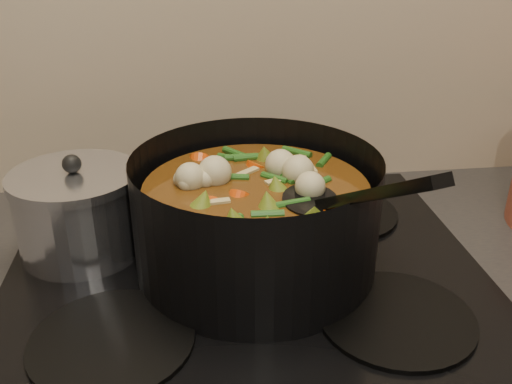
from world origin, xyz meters
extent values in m
cube|color=black|center=(0.00, 1.93, 0.89)|extent=(2.64, 0.64, 0.05)
cube|color=black|center=(0.00, 1.93, 0.92)|extent=(0.62, 0.54, 0.02)
cylinder|color=black|center=(-0.16, 1.80, 0.93)|extent=(0.18, 0.18, 0.01)
cylinder|color=black|center=(0.16, 1.80, 0.93)|extent=(0.18, 0.18, 0.01)
cylinder|color=black|center=(-0.16, 2.06, 0.93)|extent=(0.18, 0.18, 0.01)
cylinder|color=black|center=(0.16, 2.06, 0.93)|extent=(0.18, 0.18, 0.01)
cylinder|color=black|center=(0.01, 1.93, 1.01)|extent=(0.34, 0.34, 0.15)
cylinder|color=black|center=(0.01, 1.93, 0.94)|extent=(0.30, 0.30, 0.01)
cylinder|color=#53330E|center=(0.01, 1.93, 0.99)|extent=(0.28, 0.28, 0.11)
cylinder|color=red|center=(0.06, 1.93, 1.04)|extent=(0.03, 0.03, 0.03)
cylinder|color=red|center=(0.05, 1.99, 1.04)|extent=(0.04, 0.04, 0.03)
cylinder|color=red|center=(-0.03, 2.03, 1.04)|extent=(0.04, 0.04, 0.03)
cylinder|color=red|center=(-0.04, 1.94, 1.04)|extent=(0.03, 0.04, 0.03)
cylinder|color=red|center=(-0.05, 1.86, 1.04)|extent=(0.04, 0.04, 0.03)
cylinder|color=red|center=(0.03, 1.89, 1.04)|extent=(0.04, 0.04, 0.03)
cylinder|color=red|center=(0.08, 1.91, 1.04)|extent=(0.04, 0.04, 0.03)
cylinder|color=red|center=(0.10, 2.00, 1.04)|extent=(0.04, 0.03, 0.03)
cylinder|color=red|center=(0.01, 1.99, 1.04)|extent=(0.04, 0.04, 0.03)
cylinder|color=red|center=(-0.07, 1.97, 1.04)|extent=(0.04, 0.04, 0.03)
sphere|color=#BFB486|center=(0.08, 1.93, 1.06)|extent=(0.04, 0.04, 0.04)
sphere|color=#BFB486|center=(0.01, 2.00, 1.06)|extent=(0.04, 0.04, 0.04)
sphere|color=#BFB486|center=(-0.05, 1.92, 1.06)|extent=(0.04, 0.04, 0.04)
sphere|color=#BFB486|center=(0.02, 1.87, 1.06)|extent=(0.04, 0.04, 0.04)
sphere|color=#BFB486|center=(0.08, 1.95, 1.06)|extent=(0.04, 0.04, 0.04)
cone|color=olive|center=(-0.06, 1.88, 1.05)|extent=(0.04, 0.04, 0.04)
cone|color=olive|center=(0.05, 1.85, 1.05)|extent=(0.04, 0.04, 0.04)
cone|color=olive|center=(0.10, 1.94, 1.05)|extent=(0.04, 0.04, 0.04)
cone|color=olive|center=(0.04, 2.02, 1.05)|extent=(0.04, 0.04, 0.04)
cone|color=olive|center=(-0.06, 1.98, 1.05)|extent=(0.04, 0.04, 0.04)
cone|color=olive|center=(-0.05, 1.87, 1.05)|extent=(0.04, 0.04, 0.04)
cone|color=olive|center=(0.05, 1.85, 1.05)|extent=(0.04, 0.04, 0.04)
cylinder|color=#22591A|center=(0.05, 1.97, 1.05)|extent=(0.01, 0.04, 0.01)
cylinder|color=#22591A|center=(0.00, 2.04, 1.05)|extent=(0.04, 0.03, 0.01)
cylinder|color=#22591A|center=(-0.06, 1.98, 1.05)|extent=(0.04, 0.02, 0.01)
cylinder|color=#22591A|center=(-0.05, 1.91, 1.05)|extent=(0.03, 0.04, 0.01)
cylinder|color=#22591A|center=(-0.01, 1.89, 1.05)|extent=(0.03, 0.04, 0.01)
cylinder|color=#22591A|center=(0.06, 1.83, 1.05)|extent=(0.04, 0.02, 0.01)
cylinder|color=#22591A|center=(0.10, 1.91, 1.05)|extent=(0.04, 0.03, 0.01)
cylinder|color=#22591A|center=(0.07, 1.97, 1.05)|extent=(0.01, 0.04, 0.01)
cylinder|color=#22591A|center=(0.02, 1.98, 1.05)|extent=(0.04, 0.03, 0.01)
cylinder|color=#22591A|center=(-0.05, 2.01, 1.05)|extent=(0.04, 0.02, 0.01)
cylinder|color=#22591A|center=(-0.07, 1.94, 1.05)|extent=(0.03, 0.04, 0.01)
cylinder|color=#22591A|center=(-0.03, 1.88, 1.05)|extent=(0.03, 0.04, 0.01)
cylinder|color=#22591A|center=(0.02, 1.88, 1.05)|extent=(0.04, 0.02, 0.01)
cube|color=tan|center=(-0.06, 1.92, 1.05)|extent=(0.05, 0.01, 0.00)
cube|color=tan|center=(0.03, 1.86, 1.05)|extent=(0.02, 0.05, 0.00)
cube|color=tan|center=(0.09, 1.95, 1.05)|extent=(0.04, 0.03, 0.00)
cube|color=tan|center=(-0.01, 2.01, 1.05)|extent=(0.04, 0.04, 0.00)
cube|color=tan|center=(-0.06, 1.91, 1.05)|extent=(0.03, 0.04, 0.00)
ellipsoid|color=black|center=(0.07, 1.88, 1.05)|extent=(0.07, 0.09, 0.01)
cube|color=black|center=(0.11, 1.78, 1.10)|extent=(0.08, 0.18, 0.11)
cylinder|color=silver|center=(-0.22, 2.00, 0.98)|extent=(0.17, 0.17, 0.10)
cylinder|color=silver|center=(-0.22, 2.00, 1.04)|extent=(0.17, 0.17, 0.01)
sphere|color=black|center=(-0.22, 2.00, 1.06)|extent=(0.02, 0.02, 0.02)
camera|label=1|loc=(-0.06, 1.30, 1.35)|focal=40.00mm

